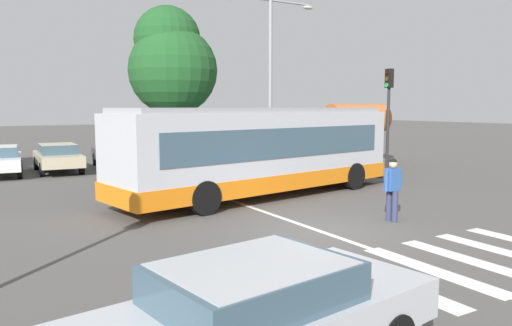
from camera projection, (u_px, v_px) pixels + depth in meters
name	position (u px, v px, depth m)	size (l,w,h in m)	color
ground_plane	(318.00, 231.00, 12.34)	(160.00, 160.00, 0.00)	#514F4C
city_transit_bus	(261.00, 151.00, 16.94)	(11.16, 4.45, 3.06)	black
pedestrian_crossing_street	(393.00, 186.00, 13.26)	(0.58, 0.37, 1.72)	#333856
foreground_sedan	(257.00, 311.00, 5.62)	(4.72, 2.45, 1.35)	black
parked_car_champagne	(58.00, 156.00, 23.42)	(1.99, 4.56, 1.35)	black
parked_car_charcoal	(116.00, 152.00, 25.27)	(2.22, 4.64, 1.35)	black
parked_car_silver	(165.00, 150.00, 26.64)	(1.94, 4.53, 1.35)	black
parked_car_teal	(214.00, 148.00, 27.81)	(1.95, 4.54, 1.35)	black
traffic_light_far_corner	(388.00, 103.00, 23.61)	(0.33, 0.32, 4.89)	#28282B
bus_stop_shelter	(357.00, 119.00, 26.51)	(3.68, 1.54, 3.25)	#28282B
twin_arm_street_lamp	(270.00, 62.00, 25.24)	(5.30, 0.32, 8.60)	#939399
background_tree_right	(171.00, 61.00, 28.70)	(5.16, 5.16, 8.93)	brown
crosswalk_painted_stripes	(432.00, 270.00, 9.37)	(7.32, 3.24, 0.01)	silver
lane_center_line	(275.00, 216.00, 14.06)	(0.16, 24.00, 0.01)	silver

